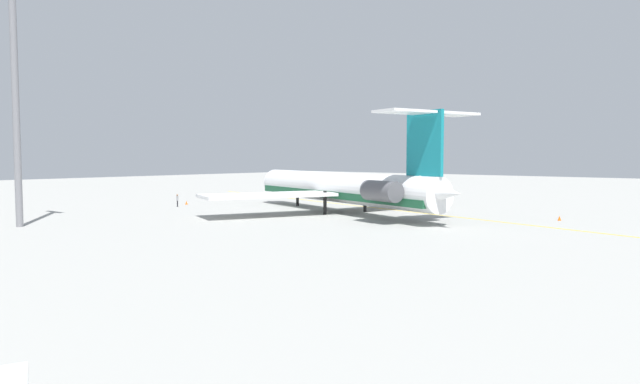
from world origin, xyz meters
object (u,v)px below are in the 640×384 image
at_px(ground_crew_near_nose, 177,199).
at_px(safety_cone_wingtip, 186,203).
at_px(safety_cone_nose, 559,218).
at_px(ground_crew_near_tail, 402,192).
at_px(light_mast, 15,70).
at_px(main_jetliner, 345,187).
at_px(ground_crew_portside, 342,191).

bearing_deg(ground_crew_near_nose, safety_cone_wingtip, -87.15).
bearing_deg(safety_cone_wingtip, safety_cone_nose, -163.31).
xyz_separation_m(ground_crew_near_tail, light_mast, (8.92, 58.66, 15.02)).
bearing_deg(light_mast, ground_crew_near_tail, -98.64).
xyz_separation_m(safety_cone_wingtip, light_mast, (-9.26, 27.39, 15.81)).
relative_size(ground_crew_near_nose, ground_crew_near_tail, 1.09).
bearing_deg(light_mast, safety_cone_nose, -133.69).
bearing_deg(main_jetliner, ground_crew_portside, -33.30).
bearing_deg(ground_crew_near_nose, ground_crew_near_tail, -146.63).
distance_m(ground_crew_near_tail, light_mast, 61.21).
bearing_deg(main_jetliner, safety_cone_nose, -141.56).
xyz_separation_m(ground_crew_near_tail, ground_crew_portside, (9.98, 4.08, 0.07)).
distance_m(ground_crew_near_nose, ground_crew_near_tail, 37.93).
xyz_separation_m(ground_crew_near_tail, safety_cone_wingtip, (18.18, 31.27, -0.79)).
xyz_separation_m(main_jetliner, light_mast, (16.77, 33.04, 12.79)).
bearing_deg(main_jetliner, light_mast, 80.17).
bearing_deg(ground_crew_near_nose, light_mast, 74.77).
height_order(ground_crew_near_nose, safety_cone_nose, ground_crew_near_nose).
bearing_deg(safety_cone_wingtip, main_jetliner, -167.76).
bearing_deg(ground_crew_portside, safety_cone_nose, 90.54).
xyz_separation_m(ground_crew_near_tail, safety_cone_nose, (-31.46, 16.39, -0.79)).
distance_m(ground_crew_near_nose, ground_crew_portside, 30.89).
bearing_deg(ground_crew_near_tail, ground_crew_near_nose, -128.69).
distance_m(main_jetliner, safety_cone_wingtip, 26.81).
relative_size(main_jetliner, safety_cone_wingtip, 73.74).
relative_size(ground_crew_near_tail, light_mast, 0.06).
bearing_deg(ground_crew_near_tail, light_mast, -112.30).
bearing_deg(main_jetliner, safety_cone_wingtip, 29.32).
xyz_separation_m(safety_cone_nose, safety_cone_wingtip, (49.64, 14.88, 0.00)).
bearing_deg(ground_crew_near_tail, ground_crew_portside, -171.41).
distance_m(ground_crew_near_nose, safety_cone_wingtip, 3.86).
xyz_separation_m(ground_crew_near_nose, ground_crew_near_tail, (-16.05, -34.37, -0.09)).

